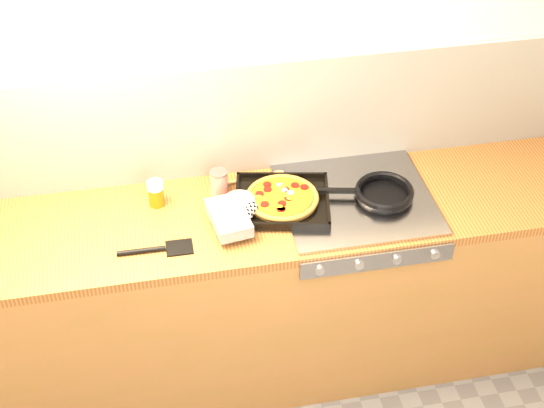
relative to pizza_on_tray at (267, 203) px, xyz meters
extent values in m
plane|color=beige|center=(-0.09, 0.30, 0.31)|extent=(3.20, 0.00, 3.20)
cube|color=silver|center=(-0.09, 0.29, 0.21)|extent=(3.20, 0.02, 0.50)
cube|color=brown|center=(-0.09, 0.00, -0.51)|extent=(3.20, 0.60, 0.86)
cube|color=#945D2D|center=(-0.09, 0.00, -0.06)|extent=(3.20, 0.60, 0.04)
cube|color=gray|center=(0.36, -0.30, -0.09)|extent=(0.60, 0.03, 0.08)
cylinder|color=#A5A5AA|center=(0.14, -0.32, -0.09)|extent=(0.04, 0.02, 0.04)
cylinder|color=#A5A5AA|center=(0.29, -0.32, -0.09)|extent=(0.04, 0.02, 0.04)
cylinder|color=#A5A5AA|center=(0.44, -0.32, -0.09)|extent=(0.04, 0.02, 0.04)
cylinder|color=#A5A5AA|center=(0.59, -0.32, -0.09)|extent=(0.04, 0.02, 0.04)
cube|color=gray|center=(0.36, 0.00, -0.04)|extent=(0.60, 0.56, 0.02)
cube|color=black|center=(0.06, 0.02, -0.02)|extent=(0.43, 0.39, 0.01)
cube|color=black|center=(0.09, 0.17, -0.01)|extent=(0.37, 0.08, 0.02)
cube|color=black|center=(0.03, -0.14, -0.01)|extent=(0.37, 0.08, 0.02)
cube|color=black|center=(0.24, -0.02, -0.01)|extent=(0.07, 0.32, 0.02)
cube|color=black|center=(-0.11, 0.05, -0.01)|extent=(0.07, 0.32, 0.02)
cylinder|color=#AD7932|center=(0.06, 0.02, -0.01)|extent=(0.33, 0.33, 0.02)
torus|color=#AD7932|center=(0.06, 0.02, 0.00)|extent=(0.34, 0.34, 0.02)
cylinder|color=orange|center=(0.06, 0.02, 0.01)|extent=(0.29, 0.29, 0.01)
cylinder|color=maroon|center=(0.08, 0.00, 0.01)|extent=(0.04, 0.04, 0.00)
cylinder|color=maroon|center=(0.02, 0.10, 0.01)|extent=(0.04, 0.04, 0.00)
cylinder|color=maroon|center=(0.04, -0.06, 0.01)|extent=(0.04, 0.04, 0.00)
cylinder|color=maroon|center=(-0.02, 0.05, 0.01)|extent=(0.04, 0.04, 0.00)
cylinder|color=maroon|center=(0.13, 0.07, 0.01)|extent=(0.04, 0.04, 0.00)
cylinder|color=maroon|center=(0.08, 0.06, 0.01)|extent=(0.04, 0.04, 0.00)
cylinder|color=maroon|center=(-0.01, -0.02, 0.01)|extent=(0.04, 0.04, 0.00)
cylinder|color=maroon|center=(0.16, 0.06, 0.01)|extent=(0.04, 0.04, 0.00)
cylinder|color=maroon|center=(0.04, -0.06, 0.01)|extent=(0.04, 0.04, 0.00)
cylinder|color=maroon|center=(0.05, -0.03, 0.01)|extent=(0.04, 0.04, 0.00)
cylinder|color=maroon|center=(0.01, 0.07, 0.01)|extent=(0.04, 0.04, 0.00)
ellipsoid|color=gold|center=(-0.01, 0.02, 0.01)|extent=(0.03, 0.02, 0.01)
ellipsoid|color=gold|center=(-0.03, 0.03, 0.01)|extent=(0.03, 0.02, 0.01)
ellipsoid|color=gold|center=(0.06, 0.06, 0.01)|extent=(0.03, 0.02, 0.01)
ellipsoid|color=gold|center=(0.07, 0.10, 0.01)|extent=(0.03, 0.02, 0.01)
ellipsoid|color=gold|center=(0.04, -0.05, 0.01)|extent=(0.03, 0.02, 0.01)
ellipsoid|color=gold|center=(0.09, 0.00, 0.01)|extent=(0.03, 0.02, 0.01)
ellipsoid|color=gold|center=(0.08, 0.01, 0.01)|extent=(0.03, 0.02, 0.01)
ellipsoid|color=gold|center=(-0.01, 0.01, 0.01)|extent=(0.03, 0.02, 0.01)
ellipsoid|color=gold|center=(0.08, 0.08, 0.01)|extent=(0.03, 0.02, 0.01)
ellipsoid|color=silver|center=(0.07, 0.09, 0.01)|extent=(0.03, 0.03, 0.01)
ellipsoid|color=silver|center=(0.08, 0.05, 0.01)|extent=(0.03, 0.03, 0.01)
ellipsoid|color=silver|center=(0.10, 0.03, 0.01)|extent=(0.03, 0.03, 0.01)
cube|color=black|center=(-0.16, -0.07, 0.01)|extent=(0.16, 0.24, 0.05)
ellipsoid|color=black|center=(-0.11, 0.02, 0.01)|extent=(0.15, 0.15, 0.05)
cylinder|color=black|center=(-0.09, -0.06, 0.01)|extent=(0.09, 0.10, 0.05)
cylinder|color=black|center=(0.47, -0.02, -0.02)|extent=(0.26, 0.26, 0.01)
torus|color=black|center=(0.47, -0.02, 0.00)|extent=(0.28, 0.28, 0.02)
cube|color=black|center=(0.29, 0.02, 0.00)|extent=(0.17, 0.06, 0.02)
cylinder|color=#AB0E0D|center=(-0.17, 0.15, 0.01)|extent=(0.08, 0.08, 0.09)
cylinder|color=#B2B2B7|center=(-0.17, 0.15, 0.06)|extent=(0.08, 0.08, 0.01)
cylinder|color=#B2B2B7|center=(-0.17, 0.15, -0.04)|extent=(0.08, 0.08, 0.01)
cylinder|color=#CF5D0C|center=(-0.43, 0.12, 0.00)|extent=(0.07, 0.07, 0.08)
cylinder|color=silver|center=(-0.43, 0.12, 0.05)|extent=(0.08, 0.08, 0.03)
cylinder|color=#B5854D|center=(-0.05, 0.21, -0.03)|extent=(0.26, 0.05, 0.02)
ellipsoid|color=#B5854D|center=(0.09, 0.22, -0.03)|extent=(0.06, 0.04, 0.02)
cube|color=black|center=(-0.36, -0.15, -0.04)|extent=(0.10, 0.09, 0.01)
cylinder|color=black|center=(-0.51, -0.15, -0.03)|extent=(0.18, 0.02, 0.02)
camera|label=1|loc=(-0.42, -2.27, 1.88)|focal=50.00mm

